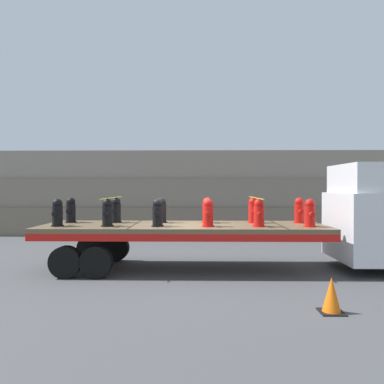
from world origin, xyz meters
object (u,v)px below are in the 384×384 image
at_px(fire_hydrant_red_near_5, 310,213).
at_px(fire_hydrant_red_near_4, 259,213).
at_px(fire_hydrant_black_near_0, 57,213).
at_px(traffic_cone, 331,295).
at_px(fire_hydrant_red_far_3, 207,211).
at_px(fire_hydrant_red_far_4, 253,211).
at_px(fire_hydrant_black_far_1, 116,211).
at_px(fire_hydrant_red_far_5, 299,211).
at_px(fire_hydrant_black_far_0, 71,210).
at_px(fire_hydrant_black_near_1, 107,213).
at_px(fire_hydrant_black_near_2, 158,213).
at_px(truck_cab, 382,217).
at_px(fire_hydrant_red_near_3, 208,213).
at_px(fire_hydrant_black_far_2, 162,211).
at_px(flatbed_trailer, 163,233).

bearing_deg(fire_hydrant_red_near_5, fire_hydrant_red_near_4, 180.00).
xyz_separation_m(fire_hydrant_black_near_0, traffic_cone, (6.62, -3.25, -1.37)).
height_order(fire_hydrant_red_far_3, fire_hydrant_red_far_4, same).
bearing_deg(fire_hydrant_black_far_1, fire_hydrant_red_far_5, 0.00).
height_order(fire_hydrant_black_far_0, fire_hydrant_black_near_1, same).
height_order(fire_hydrant_black_near_1, fire_hydrant_red_far_3, same).
xyz_separation_m(fire_hydrant_black_near_2, fire_hydrant_red_far_3, (1.43, 1.12, 0.00)).
xyz_separation_m(fire_hydrant_black_near_2, fire_hydrant_red_near_4, (2.86, 0.00, 0.00)).
relative_size(fire_hydrant_black_far_1, fire_hydrant_black_near_2, 1.00).
distance_m(truck_cab, fire_hydrant_black_near_2, 6.60).
relative_size(fire_hydrant_black_near_0, fire_hydrant_red_near_5, 1.00).
height_order(fire_hydrant_black_far_1, fire_hydrant_black_near_2, same).
relative_size(fire_hydrant_black_near_1, fire_hydrant_red_far_3, 1.00).
distance_m(fire_hydrant_red_near_3, fire_hydrant_red_far_5, 3.07).
relative_size(fire_hydrant_black_far_0, fire_hydrant_red_near_5, 1.00).
bearing_deg(fire_hydrant_black_far_0, fire_hydrant_black_far_2, 0.00).
bearing_deg(flatbed_trailer, fire_hydrant_black_near_0, -169.29).
height_order(fire_hydrant_red_near_5, traffic_cone, fire_hydrant_red_near_5).
bearing_deg(fire_hydrant_red_far_5, fire_hydrant_black_near_2, -165.42).
distance_m(fire_hydrant_black_near_0, fire_hydrant_red_far_5, 7.24).
distance_m(fire_hydrant_red_far_4, fire_hydrant_red_far_5, 1.43).
relative_size(fire_hydrant_black_near_0, fire_hydrant_red_far_3, 1.00).
distance_m(truck_cab, fire_hydrant_black_near_0, 9.45).
height_order(fire_hydrant_black_far_0, fire_hydrant_red_near_4, same).
height_order(fire_hydrant_black_far_1, fire_hydrant_red_far_5, same).
height_order(flatbed_trailer, fire_hydrant_black_near_2, fire_hydrant_black_near_2).
height_order(fire_hydrant_red_near_5, fire_hydrant_red_far_5, same).
distance_m(fire_hydrant_black_far_1, fire_hydrant_red_far_4, 4.29).
xyz_separation_m(flatbed_trailer, fire_hydrant_black_far_2, (-0.09, 0.56, 0.65)).
relative_size(fire_hydrant_red_near_3, traffic_cone, 1.13).
distance_m(fire_hydrant_black_near_1, fire_hydrant_black_far_2, 1.81).
bearing_deg(truck_cab, fire_hydrant_red_near_5, -166.27).
bearing_deg(fire_hydrant_black_near_1, fire_hydrant_black_far_2, 37.97).
relative_size(fire_hydrant_black_far_0, fire_hydrant_red_far_3, 1.00).
relative_size(fire_hydrant_red_near_3, fire_hydrant_red_far_5, 1.00).
bearing_deg(traffic_cone, fire_hydrant_red_far_5, 83.01).
relative_size(flatbed_trailer, fire_hydrant_black_far_2, 10.59).
height_order(fire_hydrant_black_near_2, traffic_cone, fire_hydrant_black_near_2).
relative_size(flatbed_trailer, fire_hydrant_red_far_3, 10.59).
height_order(fire_hydrant_black_far_2, fire_hydrant_red_near_4, same).
distance_m(flatbed_trailer, fire_hydrant_black_near_0, 3.07).
bearing_deg(fire_hydrant_red_far_5, traffic_cone, -96.99).
relative_size(truck_cab, fire_hydrant_black_near_2, 3.95).
distance_m(fire_hydrant_black_far_1, fire_hydrant_red_near_5, 5.83).
distance_m(fire_hydrant_black_far_2, fire_hydrant_red_near_4, 3.07).
xyz_separation_m(fire_hydrant_red_far_3, fire_hydrant_red_near_4, (1.43, -1.12, 0.00)).
bearing_deg(fire_hydrant_red_near_3, traffic_cone, -54.45).
xyz_separation_m(fire_hydrant_red_near_3, traffic_cone, (2.33, -3.25, -1.37)).
bearing_deg(flatbed_trailer, fire_hydrant_red_far_5, 7.57).
distance_m(fire_hydrant_black_near_2, fire_hydrant_red_near_3, 1.43).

